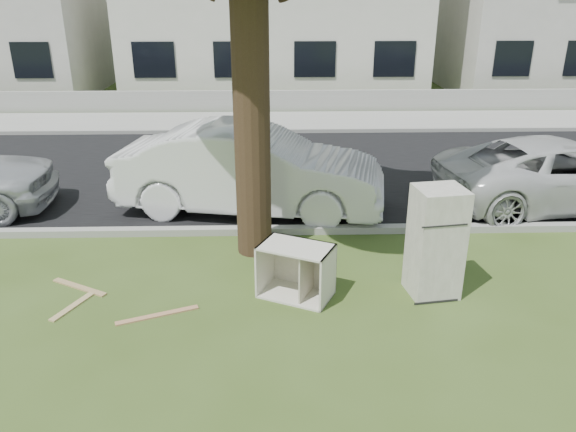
{
  "coord_description": "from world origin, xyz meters",
  "views": [
    {
      "loc": [
        -0.09,
        -6.34,
        3.93
      ],
      "look_at": [
        0.1,
        0.6,
        1.08
      ],
      "focal_mm": 35.0,
      "sensor_mm": 36.0,
      "label": 1
    }
  ],
  "objects_px": {
    "car_center": "(251,170)",
    "car_right": "(561,173)",
    "fridge": "(436,242)",
    "cabinet": "(296,271)"
  },
  "relations": [
    {
      "from": "car_center",
      "to": "car_right",
      "type": "relative_size",
      "value": 1.05
    },
    {
      "from": "fridge",
      "to": "car_center",
      "type": "height_order",
      "value": "car_center"
    },
    {
      "from": "fridge",
      "to": "cabinet",
      "type": "distance_m",
      "value": 1.91
    },
    {
      "from": "cabinet",
      "to": "car_center",
      "type": "relative_size",
      "value": 0.2
    },
    {
      "from": "car_right",
      "to": "car_center",
      "type": "bearing_deg",
      "value": 83.86
    },
    {
      "from": "cabinet",
      "to": "car_center",
      "type": "xyz_separation_m",
      "value": [
        -0.71,
        3.17,
        0.43
      ]
    },
    {
      "from": "car_center",
      "to": "cabinet",
      "type": "bearing_deg",
      "value": -157.2
    },
    {
      "from": "cabinet",
      "to": "fridge",
      "type": "bearing_deg",
      "value": 26.57
    },
    {
      "from": "fridge",
      "to": "car_right",
      "type": "bearing_deg",
      "value": 35.97
    },
    {
      "from": "fridge",
      "to": "car_right",
      "type": "xyz_separation_m",
      "value": [
        3.31,
        3.27,
        -0.12
      ]
    }
  ]
}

